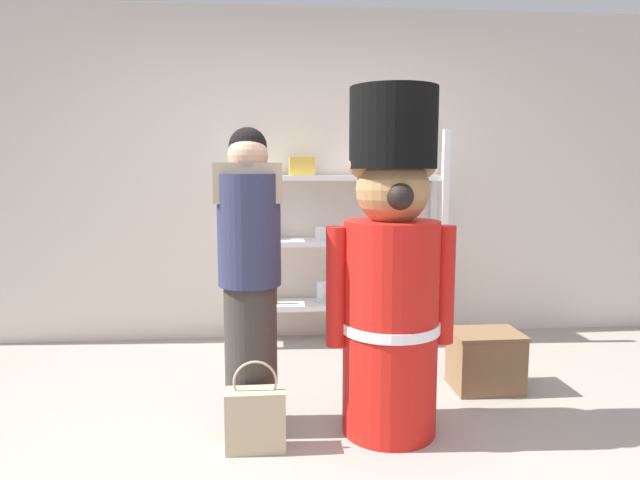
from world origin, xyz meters
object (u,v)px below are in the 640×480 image
Objects in this scene: merchandise_shelf at (344,238)px; shopping_bag at (256,418)px; teddy_bear_guard at (391,274)px; person_shopper at (250,276)px; display_crate at (485,360)px.

merchandise_shelf is 3.69× the size of shopping_bag.
merchandise_shelf is at bearing 91.09° from teddy_bear_guard.
person_shopper reaches higher than display_crate.
person_shopper is 0.70m from shopping_bag.
person_shopper reaches higher than shopping_bag.
shopping_bag is (0.03, -0.24, -0.65)m from person_shopper.
shopping_bag is at bearing -111.22° from merchandise_shelf.
person_shopper is at bearing -115.12° from merchandise_shelf.
person_shopper is at bearing 96.14° from shopping_bag.
shopping_bag reaches higher than display_crate.
person_shopper is at bearing -164.59° from display_crate.
shopping_bag is at bearing -168.50° from teddy_bear_guard.
display_crate is at bearing 15.41° from person_shopper.
merchandise_shelf is 1.55m from teddy_bear_guard.
shopping_bag is at bearing -83.86° from person_shopper.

